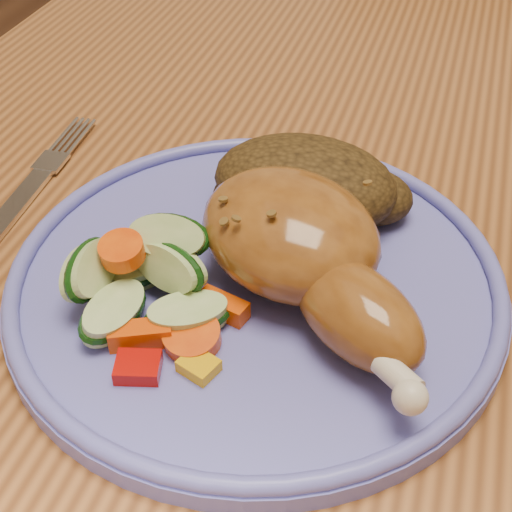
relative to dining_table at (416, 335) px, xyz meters
name	(u,v)px	position (x,y,z in m)	size (l,w,h in m)	color
dining_table	(416,335)	(0.00, 0.00, 0.00)	(0.90, 1.40, 0.75)	brown
chair_far	(454,122)	(0.00, 0.63, -0.17)	(0.42, 0.42, 0.91)	#4C2D16
plate	(256,282)	(-0.10, -0.07, 0.09)	(0.30, 0.30, 0.01)	#5C5CB7
plate_rim	(256,269)	(-0.10, -0.07, 0.10)	(0.29, 0.29, 0.01)	#5C5CB7
chicken_leg	(305,251)	(-0.07, -0.07, 0.12)	(0.17, 0.17, 0.06)	brown
rice_pilaf	(309,186)	(-0.09, 0.00, 0.12)	(0.13, 0.09, 0.05)	#3E2A0F
vegetable_pile	(147,285)	(-0.15, -0.11, 0.11)	(0.11, 0.11, 0.05)	#A50A05
fork	(23,197)	(-0.28, -0.03, 0.09)	(0.03, 0.18, 0.00)	silver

